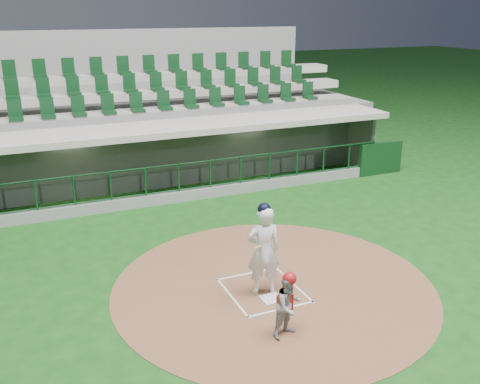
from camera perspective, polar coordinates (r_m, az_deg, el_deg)
The scene contains 8 objects.
ground at distance 12.25m, azimuth 1.89°, elevation -9.87°, with size 120.00×120.00×0.00m, color #134313.
dirt_circle at distance 12.20m, azimuth 3.59°, elevation -9.98°, with size 7.20×7.20×0.01m, color brown.
home_plate at distance 11.69m, azimuth 3.37°, elevation -11.29°, with size 0.43×0.43×0.02m, color silver.
batter_box_chalk at distance 12.00m, azimuth 2.50°, elevation -10.43°, with size 1.55×1.80×0.01m.
dugout_structure at distance 18.75m, azimuth -8.46°, elevation 3.52°, with size 16.40×3.70×3.00m.
seating_deck at distance 21.57m, azimuth -10.52°, elevation 6.73°, with size 17.00×6.72×5.15m.
batter at distance 11.46m, azimuth 2.53°, elevation -6.14°, with size 0.94×0.94×2.09m.
catcher at distance 10.26m, azimuth 5.20°, elevation -11.87°, with size 0.71×0.62×1.33m.
Camera 1 is at (-4.59, -9.68, 5.93)m, focal length 40.00 mm.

